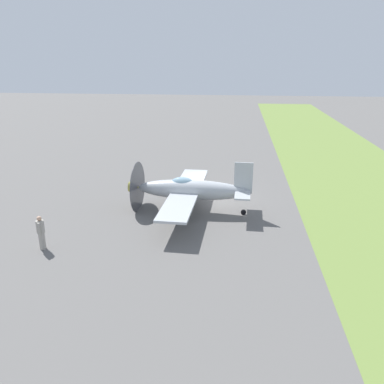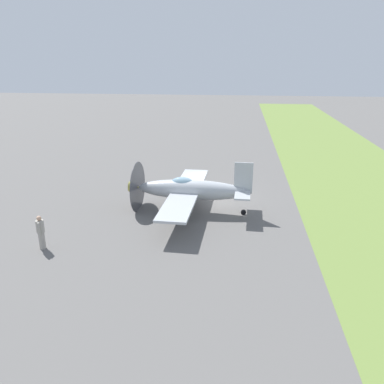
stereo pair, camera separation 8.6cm
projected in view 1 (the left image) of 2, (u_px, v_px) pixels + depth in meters
ground_plane at (209, 198)px, 25.42m from camera, size 160.00×160.00×0.00m
grass_verge at (383, 205)px, 24.14m from camera, size 120.00×11.00×0.01m
airplane_lead at (189, 190)px, 22.68m from camera, size 9.39×7.46×3.36m
ground_crew_chief at (41, 232)px, 18.26m from camera, size 0.61×0.38×1.73m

